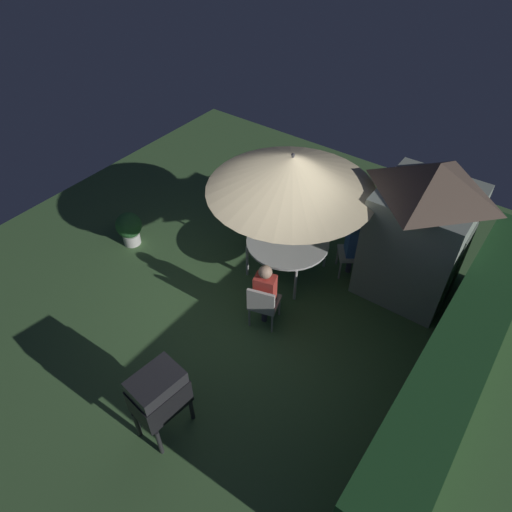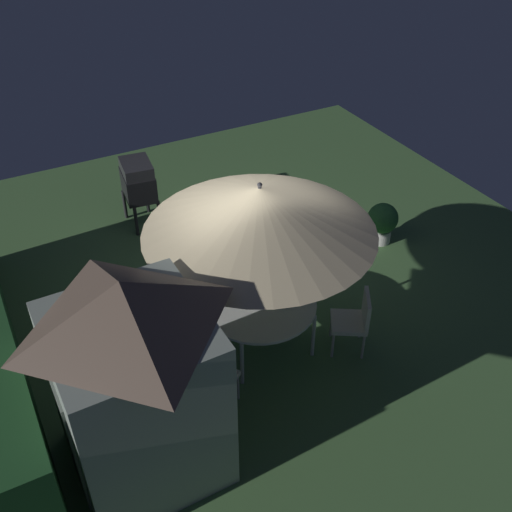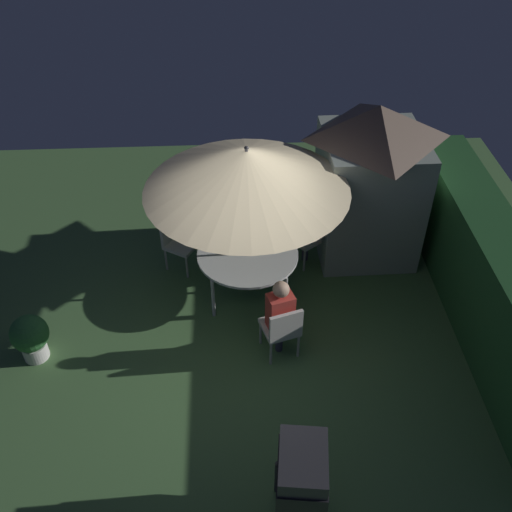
{
  "view_description": "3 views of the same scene",
  "coord_description": "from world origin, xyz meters",
  "px_view_note": "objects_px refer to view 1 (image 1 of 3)",
  "views": [
    {
      "loc": [
        4.51,
        3.47,
        6.14
      ],
      "look_at": [
        -0.12,
        0.07,
        0.89
      ],
      "focal_mm": 32.28,
      "sensor_mm": 36.0,
      "label": 1
    },
    {
      "loc": [
        -6.13,
        3.02,
        5.89
      ],
      "look_at": [
        -0.13,
        -0.18,
        0.85
      ],
      "focal_mm": 42.15,
      "sensor_mm": 36.0,
      "label": 2
    },
    {
      "loc": [
        5.75,
        -0.04,
        6.28
      ],
      "look_at": [
        -0.18,
        0.28,
        1.29
      ],
      "focal_mm": 41.15,
      "sensor_mm": 36.0,
      "label": 3
    }
  ],
  "objects_px": {
    "potted_plant_by_shed": "(129,227)",
    "person_in_blue": "(354,240)",
    "chair_toward_hedge": "(260,211)",
    "patio_umbrella": "(292,173)",
    "person_in_red": "(265,288)",
    "patio_table": "(288,243)",
    "bbq_grill": "(159,393)",
    "chair_near_shed": "(263,303)",
    "chair_far_side": "(356,251)",
    "garden_shed": "(421,229)"
  },
  "relations": [
    {
      "from": "patio_table",
      "to": "chair_near_shed",
      "type": "bearing_deg",
      "value": 17.0
    },
    {
      "from": "garden_shed",
      "to": "chair_far_side",
      "type": "height_order",
      "value": "garden_shed"
    },
    {
      "from": "garden_shed",
      "to": "potted_plant_by_shed",
      "type": "bearing_deg",
      "value": -66.03
    },
    {
      "from": "patio_table",
      "to": "person_in_blue",
      "type": "relative_size",
      "value": 1.19
    },
    {
      "from": "person_in_red",
      "to": "bbq_grill",
      "type": "bearing_deg",
      "value": 0.3
    },
    {
      "from": "chair_near_shed",
      "to": "garden_shed",
      "type": "bearing_deg",
      "value": 146.2
    },
    {
      "from": "chair_near_shed",
      "to": "bbq_grill",
      "type": "bearing_deg",
      "value": -0.31
    },
    {
      "from": "chair_toward_hedge",
      "to": "person_in_blue",
      "type": "height_order",
      "value": "person_in_blue"
    },
    {
      "from": "patio_table",
      "to": "chair_near_shed",
      "type": "xyz_separation_m",
      "value": [
        1.32,
        0.4,
        -0.17
      ]
    },
    {
      "from": "patio_table",
      "to": "patio_umbrella",
      "type": "relative_size",
      "value": 0.53
    },
    {
      "from": "garden_shed",
      "to": "person_in_blue",
      "type": "distance_m",
      "value": 1.17
    },
    {
      "from": "patio_umbrella",
      "to": "chair_near_shed",
      "type": "relative_size",
      "value": 3.14
    },
    {
      "from": "bbq_grill",
      "to": "chair_far_side",
      "type": "distance_m",
      "value": 4.41
    },
    {
      "from": "patio_table",
      "to": "person_in_red",
      "type": "xyz_separation_m",
      "value": [
        1.24,
        0.38,
        0.09
      ]
    },
    {
      "from": "patio_umbrella",
      "to": "bbq_grill",
      "type": "distance_m",
      "value": 3.87
    },
    {
      "from": "person_in_blue",
      "to": "patio_umbrella",
      "type": "bearing_deg",
      "value": -54.8
    },
    {
      "from": "chair_toward_hedge",
      "to": "person_in_red",
      "type": "height_order",
      "value": "person_in_red"
    },
    {
      "from": "bbq_grill",
      "to": "potted_plant_by_shed",
      "type": "distance_m",
      "value": 4.17
    },
    {
      "from": "bbq_grill",
      "to": "chair_toward_hedge",
      "type": "distance_m",
      "value": 4.54
    },
    {
      "from": "garden_shed",
      "to": "patio_umbrella",
      "type": "xyz_separation_m",
      "value": [
        1.01,
        -1.96,
        0.86
      ]
    },
    {
      "from": "garden_shed",
      "to": "person_in_red",
      "type": "xyz_separation_m",
      "value": [
        2.25,
        -1.58,
        -0.52
      ]
    },
    {
      "from": "person_in_red",
      "to": "person_in_blue",
      "type": "height_order",
      "value": "same"
    },
    {
      "from": "potted_plant_by_shed",
      "to": "person_in_blue",
      "type": "relative_size",
      "value": 0.57
    },
    {
      "from": "patio_table",
      "to": "person_in_blue",
      "type": "height_order",
      "value": "person_in_blue"
    },
    {
      "from": "chair_toward_hedge",
      "to": "bbq_grill",
      "type": "bearing_deg",
      "value": 19.07
    },
    {
      "from": "patio_table",
      "to": "person_in_red",
      "type": "bearing_deg",
      "value": 17.0
    },
    {
      "from": "garden_shed",
      "to": "potted_plant_by_shed",
      "type": "height_order",
      "value": "garden_shed"
    },
    {
      "from": "bbq_grill",
      "to": "person_in_blue",
      "type": "xyz_separation_m",
      "value": [
        -4.3,
        0.58,
        -0.06
      ]
    },
    {
      "from": "chair_near_shed",
      "to": "person_in_red",
      "type": "distance_m",
      "value": 0.28
    },
    {
      "from": "chair_toward_hedge",
      "to": "potted_plant_by_shed",
      "type": "height_order",
      "value": "chair_toward_hedge"
    },
    {
      "from": "garden_shed",
      "to": "patio_table",
      "type": "bearing_deg",
      "value": -62.83
    },
    {
      "from": "chair_toward_hedge",
      "to": "person_in_blue",
      "type": "distance_m",
      "value": 2.07
    },
    {
      "from": "chair_near_shed",
      "to": "chair_far_side",
      "type": "distance_m",
      "value": 2.15
    },
    {
      "from": "chair_near_shed",
      "to": "chair_far_side",
      "type": "relative_size",
      "value": 1.0
    },
    {
      "from": "garden_shed",
      "to": "chair_far_side",
      "type": "xyz_separation_m",
      "value": [
        0.28,
        -0.93,
        -0.78
      ]
    },
    {
      "from": "patio_umbrella",
      "to": "potted_plant_by_shed",
      "type": "bearing_deg",
      "value": -68.23
    },
    {
      "from": "patio_umbrella",
      "to": "person_in_red",
      "type": "distance_m",
      "value": 1.89
    },
    {
      "from": "chair_near_shed",
      "to": "person_in_blue",
      "type": "xyz_separation_m",
      "value": [
        -2.0,
        0.56,
        0.26
      ]
    },
    {
      "from": "chair_near_shed",
      "to": "patio_table",
      "type": "bearing_deg",
      "value": -163.0
    },
    {
      "from": "potted_plant_by_shed",
      "to": "person_in_red",
      "type": "distance_m",
      "value": 3.37
    },
    {
      "from": "garden_shed",
      "to": "chair_near_shed",
      "type": "distance_m",
      "value": 2.91
    },
    {
      "from": "chair_far_side",
      "to": "person_in_blue",
      "type": "distance_m",
      "value": 0.28
    },
    {
      "from": "bbq_grill",
      "to": "potted_plant_by_shed",
      "type": "relative_size",
      "value": 1.67
    },
    {
      "from": "patio_umbrella",
      "to": "chair_far_side",
      "type": "distance_m",
      "value": 2.08
    },
    {
      "from": "garden_shed",
      "to": "person_in_blue",
      "type": "bearing_deg",
      "value": -71.9
    },
    {
      "from": "patio_umbrella",
      "to": "potted_plant_by_shed",
      "type": "xyz_separation_m",
      "value": [
        1.19,
        -2.97,
        -1.76
      ]
    },
    {
      "from": "patio_table",
      "to": "chair_toward_hedge",
      "type": "relative_size",
      "value": 1.67
    },
    {
      "from": "patio_umbrella",
      "to": "person_in_red",
      "type": "xyz_separation_m",
      "value": [
        1.24,
        0.38,
        -1.38
      ]
    },
    {
      "from": "patio_table",
      "to": "bbq_grill",
      "type": "xyz_separation_m",
      "value": [
        3.62,
        0.39,
        0.15
      ]
    },
    {
      "from": "chair_far_side",
      "to": "chair_toward_hedge",
      "type": "distance_m",
      "value": 2.13
    }
  ]
}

